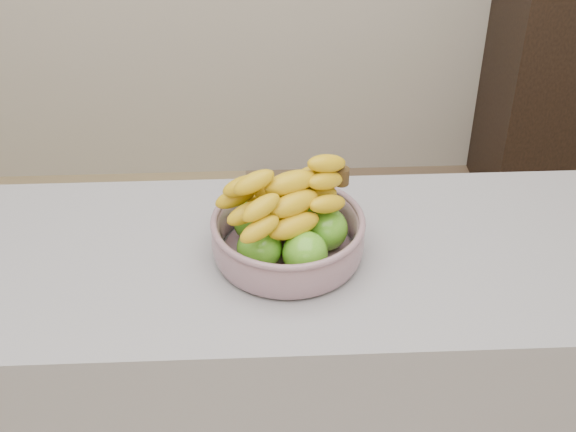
% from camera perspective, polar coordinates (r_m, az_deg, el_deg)
% --- Properties ---
extents(counter, '(2.00, 0.60, 0.90)m').
position_cam_1_polar(counter, '(2.02, -3.29, -12.91)').
color(counter, '#A1A2A9').
rests_on(counter, ground).
extents(cabinet, '(0.56, 0.45, 0.99)m').
position_cam_1_polar(cabinet, '(3.46, 18.94, 8.60)').
color(cabinet, black).
rests_on(cabinet, ground).
extents(fruit_bowl, '(0.32, 0.32, 0.20)m').
position_cam_1_polar(fruit_bowl, '(1.67, -0.01, -1.03)').
color(fruit_bowl, '#959FB3').
rests_on(fruit_bowl, counter).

